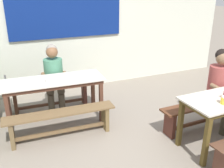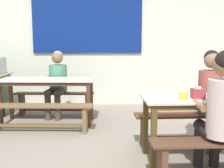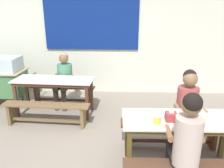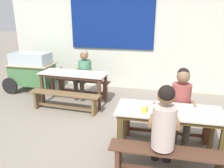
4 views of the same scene
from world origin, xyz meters
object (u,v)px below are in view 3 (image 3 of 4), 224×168
object	(u,v)px
person_near_front	(186,139)
condiment_jar	(157,119)
dining_table_near	(182,125)
soup_bowl	(49,79)
person_right_near_table	(188,107)
bench_far_front	(46,111)
tissue_box	(171,117)
person_center_facing	(64,76)
dining_table_far	(54,83)
bench_far_back	(63,93)
bench_near_back	(171,130)

from	to	relation	value
person_near_front	condiment_jar	bearing A→B (deg)	132.23
dining_table_near	person_near_front	xyz separation A→B (m)	(-0.08, -0.44, 0.06)
soup_bowl	person_right_near_table	bearing A→B (deg)	-24.20
bench_far_front	tissue_box	distance (m)	2.42
person_near_front	tissue_box	xyz separation A→B (m)	(-0.09, 0.38, 0.08)
person_right_near_table	condiment_jar	size ratio (longest dim) A/B	12.35
tissue_box	bench_far_front	bearing A→B (deg)	149.98
bench_far_front	person_right_near_table	size ratio (longest dim) A/B	1.29
person_near_front	person_center_facing	distance (m)	3.22
dining_table_far	tissue_box	distance (m)	2.64
dining_table_far	soup_bowl	bearing A→B (deg)	-136.08
person_right_near_table	condiment_jar	bearing A→B (deg)	-132.71
dining_table_far	dining_table_near	world-z (taller)	same
person_center_facing	dining_table_near	bearing A→B (deg)	-44.73
person_near_front	dining_table_far	bearing A→B (deg)	135.55
dining_table_near	bench_far_back	distance (m)	3.07
dining_table_near	bench_far_back	world-z (taller)	dining_table_near
bench_far_back	condiment_jar	bearing A→B (deg)	-51.52
soup_bowl	bench_far_front	bearing A→B (deg)	-83.84
dining_table_far	bench_near_back	size ratio (longest dim) A/B	1.04
bench_far_front	person_near_front	size ratio (longest dim) A/B	1.26
person_right_near_table	person_near_front	bearing A→B (deg)	-106.97
person_right_near_table	soup_bowl	distance (m)	2.69
bench_near_back	person_center_facing	xyz separation A→B (m)	(-2.08, 1.56, 0.40)
person_right_near_table	tissue_box	world-z (taller)	person_right_near_table
tissue_box	dining_table_near	bearing A→B (deg)	20.31
bench_near_back	condiment_jar	bearing A→B (deg)	-117.53
condiment_jar	bench_far_front	bearing A→B (deg)	145.96
dining_table_near	bench_far_front	xyz separation A→B (m)	(-2.21, 1.12, -0.39)
dining_table_far	tissue_box	world-z (taller)	tissue_box
dining_table_near	person_right_near_table	world-z (taller)	person_right_near_table
bench_near_back	person_near_front	xyz separation A→B (m)	(-0.06, -0.95, 0.45)
person_right_near_table	dining_table_far	bearing A→B (deg)	153.79
bench_far_front	person_center_facing	distance (m)	1.04
dining_table_near	bench_far_back	size ratio (longest dim) A/B	1.04
person_right_near_table	person_near_front	distance (m)	0.94
soup_bowl	bench_far_back	bearing A→B (deg)	80.54
soup_bowl	dining_table_far	bearing A→B (deg)	43.92
person_center_facing	bench_far_front	bearing A→B (deg)	-97.27
bench_far_back	bench_near_back	distance (m)	2.70
condiment_jar	bench_far_back	bearing A→B (deg)	128.48
bench_far_back	person_right_near_table	xyz separation A→B (m)	(2.36, -1.68, 0.45)
person_right_near_table	person_center_facing	size ratio (longest dim) A/B	1.05
dining_table_near	person_center_facing	xyz separation A→B (m)	(-2.09, 2.07, 0.02)
dining_table_far	bench_far_back	distance (m)	0.65
person_near_front	soup_bowl	world-z (taller)	person_near_front
person_center_facing	person_near_front	bearing A→B (deg)	-51.25
person_near_front	soup_bowl	xyz separation A→B (m)	(-2.18, 2.00, 0.05)
dining_table_far	dining_table_near	size ratio (longest dim) A/B	1.05
person_near_front	soup_bowl	size ratio (longest dim) A/B	10.26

